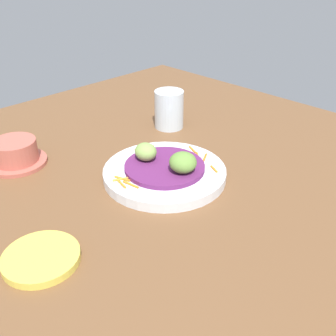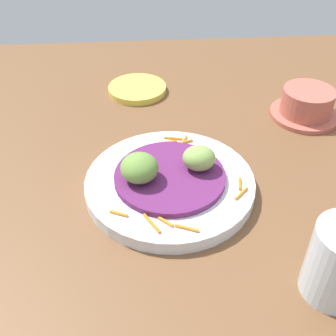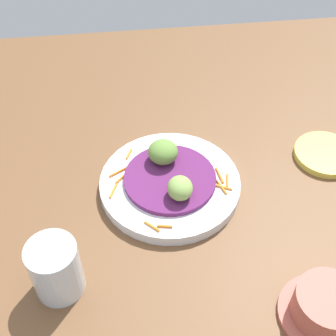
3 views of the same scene
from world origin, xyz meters
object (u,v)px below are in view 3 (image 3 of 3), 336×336
water_glass (56,269)px  terracotta_bowl (326,307)px  main_plate (170,184)px  guac_scoop_left (161,152)px  guac_scoop_center (180,188)px  side_plate_small (325,154)px

water_glass → terracotta_bowl: bearing=-14.1°
water_glass → main_plate: bearing=42.9°
guac_scoop_left → terracotta_bowl: bearing=-57.6°
guac_scoop_center → water_glass: size_ratio=0.50×
main_plate → water_glass: water_glass is taller
terracotta_bowl → guac_scoop_left: bearing=122.4°
guac_scoop_left → side_plate_small: (29.91, -0.05, -4.11)cm
guac_scoop_left → side_plate_small: bearing=-0.1°
main_plate → guac_scoop_left: bearing=104.6°
guac_scoop_center → side_plate_small: size_ratio=0.41×
side_plate_small → terracotta_bowl: 31.55cm
side_plate_small → water_glass: water_glass is taller
guac_scoop_left → side_plate_small: guac_scoop_left is taller
guac_scoop_center → water_glass: water_glass is taller
main_plate → guac_scoop_left: guac_scoop_left is taller
terracotta_bowl → main_plate: bearing=124.8°
main_plate → side_plate_small: (28.84, 4.06, -0.37)cm
guac_scoop_left → side_plate_small: size_ratio=0.46×
main_plate → side_plate_small: size_ratio=2.12×
guac_scoop_left → water_glass: water_glass is taller
main_plate → terracotta_bowl: 30.92cm
guac_scoop_left → guac_scoop_center: size_ratio=1.12×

